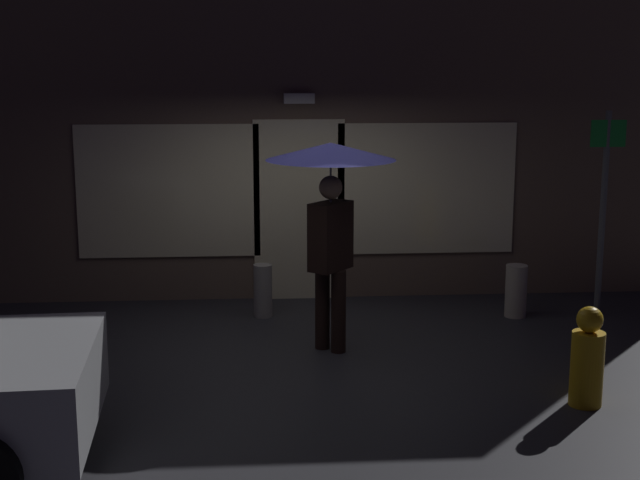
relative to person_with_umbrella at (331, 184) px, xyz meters
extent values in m
plane|color=#2D2D33|center=(-0.21, -0.13, -1.70)|extent=(18.00, 18.00, 0.00)
cube|color=brown|center=(-0.21, 2.22, 0.53)|extent=(10.47, 0.30, 4.47)
cube|color=beige|center=(-0.21, 2.05, -0.60)|extent=(1.10, 0.04, 2.20)
cube|color=beige|center=(-1.78, 2.05, -0.35)|extent=(2.18, 0.04, 1.60)
cube|color=beige|center=(1.35, 2.05, -0.35)|extent=(2.18, 0.04, 1.60)
cube|color=white|center=(-0.21, 1.97, 0.75)|extent=(0.36, 0.16, 0.12)
cylinder|color=black|center=(0.08, -0.06, -1.28)|extent=(0.15, 0.15, 0.84)
cylinder|color=black|center=(-0.08, 0.07, -1.28)|extent=(0.15, 0.15, 0.84)
cube|color=black|center=(0.00, 0.00, -0.52)|extent=(0.48, 0.51, 0.68)
cube|color=silver|center=(-0.10, -0.08, -0.52)|extent=(0.11, 0.12, 0.54)
cube|color=#B28C19|center=(-0.10, -0.09, -0.54)|extent=(0.05, 0.05, 0.43)
sphere|color=tan|center=(0.00, 0.00, -0.03)|extent=(0.23, 0.23, 0.23)
cylinder|color=slate|center=(0.00, 0.00, -0.04)|extent=(0.02, 0.02, 0.89)
cone|color=#14144C|center=(0.00, 0.00, 0.32)|extent=(1.28, 1.28, 0.17)
cylinder|color=black|center=(-2.63, -1.59, -1.38)|extent=(0.65, 0.25, 0.64)
cylinder|color=#595B60|center=(3.19, 1.07, -0.53)|extent=(0.07, 0.07, 2.34)
cube|color=#198C33|center=(3.19, 1.05, 0.39)|extent=(0.40, 0.02, 0.30)
cylinder|color=#9E998E|center=(-0.67, 1.27, -1.40)|extent=(0.21, 0.21, 0.61)
cylinder|color=#B2A899|center=(2.22, 1.06, -1.40)|extent=(0.24, 0.24, 0.60)
cylinder|color=gold|center=(2.05, -1.64, -1.38)|extent=(0.28, 0.28, 0.65)
sphere|color=gold|center=(2.05, -1.64, -0.94)|extent=(0.22, 0.22, 0.22)
camera|label=1|loc=(-0.73, -8.71, 1.20)|focal=50.51mm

